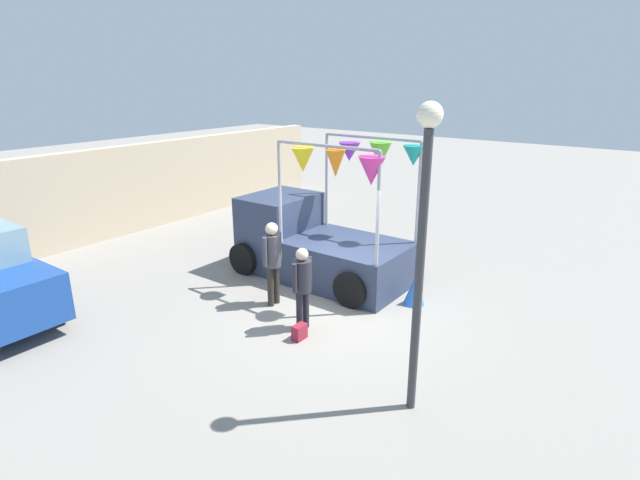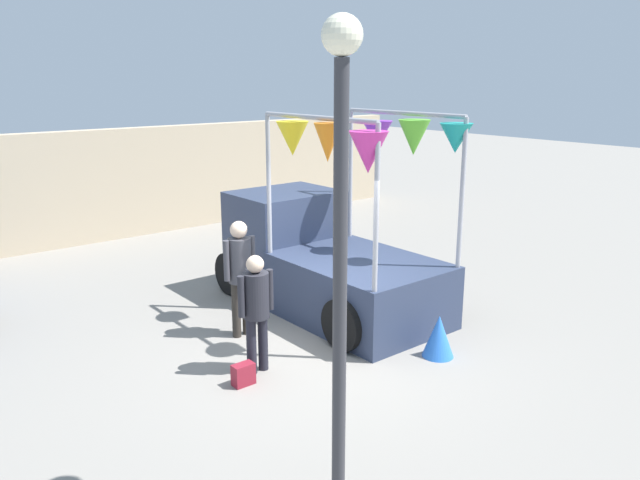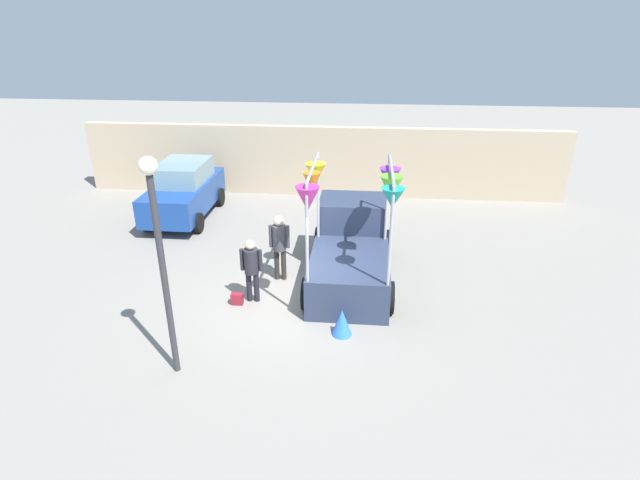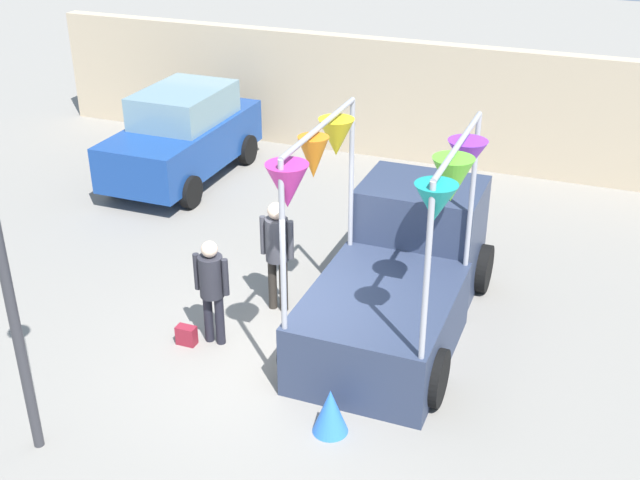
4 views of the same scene
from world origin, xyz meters
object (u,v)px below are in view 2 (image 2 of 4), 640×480
Objects in this scene: handbag at (243,374)px; street_lamp at (341,211)px; vendor_truck at (320,253)px; folded_kite_bundle_azure at (439,336)px; person_vendor at (240,267)px; person_customer at (256,303)px.

street_lamp is at bearing -102.87° from handbag.
vendor_truck is 2.77m from folded_kite_bundle_azure.
person_vendor is 1.83m from handbag.
street_lamp is 7.07× the size of folded_kite_bundle_azure.
person_customer is 0.38× the size of street_lamp.
handbag is (-0.35, -0.20, -0.82)m from person_customer.
folded_kite_bundle_azure is (1.73, -2.35, -0.77)m from person_vendor.
vendor_truck is at bearing 52.63° from street_lamp.
street_lamp is at bearing -108.85° from person_customer.
vendor_truck is 3.22m from handbag.
person_vendor is at bearing 70.01° from street_lamp.
folded_kite_bundle_azure reaches higher than handbag.
street_lamp reaches higher than person_customer.
person_vendor is 4.41m from street_lamp.
handbag is at bearing 158.49° from folded_kite_bundle_azure.
vendor_truck is at bearing 32.81° from handbag.
street_lamp is (-1.40, -3.84, 1.67)m from person_vendor.
handbag is at bearing 77.13° from street_lamp.
person_vendor is 6.30× the size of handbag.
street_lamp is at bearing -127.37° from vendor_truck.
person_vendor is at bearing 58.40° from handbag.
person_customer is (-2.28, -1.50, 0.07)m from vendor_truck.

